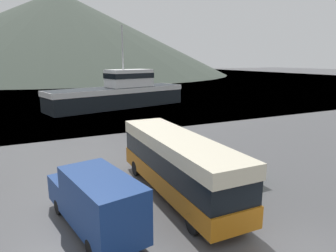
{
  "coord_description": "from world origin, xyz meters",
  "views": [
    {
      "loc": [
        -9.06,
        -6.24,
        6.99
      ],
      "look_at": [
        0.7,
        13.9,
        2.0
      ],
      "focal_mm": 32.0,
      "sensor_mm": 36.0,
      "label": 1
    }
  ],
  "objects": [
    {
      "name": "hill_backdrop",
      "position": [
        9.51,
        148.64,
        19.0
      ],
      "size": [
        156.48,
        156.48,
        37.99
      ],
      "primitive_type": "cone",
      "color": "#424C42",
      "rests_on": "ground"
    },
    {
      "name": "mooring_bollard",
      "position": [
        3.4,
        19.57,
        0.45
      ],
      "size": [
        0.41,
        0.41,
        0.83
      ],
      "color": "black",
      "rests_on": "ground"
    },
    {
      "name": "delivery_van",
      "position": [
        -6.8,
        5.28,
        1.33
      ],
      "size": [
        3.11,
        6.45,
        2.54
      ],
      "rotation": [
        0.0,
        0.0,
        0.18
      ],
      "color": "navy",
      "rests_on": "ground"
    },
    {
      "name": "water_surface",
      "position": [
        0.0,
        141.05,
        0.0
      ],
      "size": [
        240.0,
        240.0,
        0.0
      ],
      "primitive_type": "plane",
      "color": "slate",
      "rests_on": "ground"
    },
    {
      "name": "fishing_boat",
      "position": [
        3.95,
        37.19,
        2.14
      ],
      "size": [
        21.72,
        10.09,
        11.83
      ],
      "rotation": [
        0.0,
        0.0,
        1.82
      ],
      "color": "black",
      "rests_on": "water_surface"
    },
    {
      "name": "storage_bin",
      "position": [
        2.22,
        6.47,
        0.58
      ],
      "size": [
        1.21,
        1.38,
        1.13
      ],
      "color": "green",
      "rests_on": "ground"
    },
    {
      "name": "tour_bus",
      "position": [
        -2.21,
        6.78,
        1.78
      ],
      "size": [
        2.53,
        10.1,
        3.15
      ],
      "rotation": [
        0.0,
        0.0,
        -0.01
      ],
      "color": "#B26614",
      "rests_on": "ground"
    }
  ]
}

